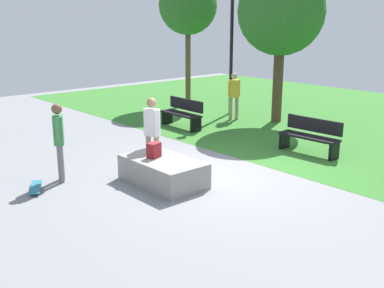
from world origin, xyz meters
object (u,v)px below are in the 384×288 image
Objects in this scene: park_bench_near_path at (310,135)px; tree_broad_elm at (281,13)px; skateboard_by_ledge at (36,187)px; park_bench_far_right at (183,113)px; tree_young_birch at (188,6)px; pedestrian_with_backpack at (234,92)px; backpack_on_ledge at (154,150)px; skater_performing_trick at (59,137)px; skater_watching at (152,129)px; lamp_post at (232,31)px; concrete_ledge at (163,171)px.

tree_broad_elm reaches higher than park_bench_near_path.
park_bench_near_path is at bearing 71.82° from skateboard_by_ledge.
tree_young_birch reaches higher than park_bench_far_right.
skateboard_by_ledge is 11.08m from tree_young_birch.
pedestrian_with_backpack is (-4.18, 1.51, 0.48)m from park_bench_near_path.
park_bench_near_path is 4.47m from park_bench_far_right.
backpack_on_ledge is at bearing -47.21° from park_bench_far_right.
skater_performing_trick is 10.17m from tree_young_birch.
skater_watching is at bearing 78.18° from skateboard_by_ledge.
backpack_on_ledge is 0.06× the size of lamp_post.
concrete_ledge is 1.15× the size of pedestrian_with_backpack.
skater_performing_trick is (-1.57, -1.54, 0.72)m from concrete_ledge.
park_bench_near_path is at bearing -23.84° from lamp_post.
tree_young_birch is 4.57m from tree_broad_elm.
concrete_ledge is 5.25m from park_bench_far_right.
tree_broad_elm is (4.57, -0.01, -0.29)m from tree_young_birch.
backpack_on_ledge is (-0.23, -0.06, 0.43)m from concrete_ledge.
pedestrian_with_backpack is at bearing 160.07° from park_bench_near_path.
pedestrian_with_backpack is (-2.05, 7.99, 0.90)m from skateboard_by_ledge.
pedestrian_with_backpack reaches higher than skateboard_by_ledge.
tree_young_birch is 4.54m from pedestrian_with_backpack.
skater_watching is at bearing -46.42° from tree_young_birch.
skateboard_by_ledge is 6.83m from park_bench_near_path.
skater_performing_trick is at bearing -57.28° from tree_young_birch.
concrete_ledge is at bearing -44.96° from park_bench_far_right.
skater_watching is 9.14m from tree_young_birch.
park_bench_near_path is at bearing -19.93° from pedestrian_with_backpack.
backpack_on_ledge is 6.67m from pedestrian_with_backpack.
skater_watching is 4.23m from park_bench_near_path.
concrete_ledge is at bearing -44.23° from tree_young_birch.
skater_watching is (-0.86, 0.38, 0.72)m from concrete_ledge.
skateboard_by_ledge is at bearing -101.82° from skater_watching.
skater_performing_trick reaches higher than pedestrian_with_backpack.
pedestrian_with_backpack is (3.39, -0.88, -2.89)m from tree_young_birch.
skater_performing_trick is 8.62m from tree_broad_elm.
skater_performing_trick is 8.68m from lamp_post.
tree_young_birch is 2.74m from lamp_post.
pedestrian_with_backpack reaches higher than park_bench_near_path.
lamp_post reaches higher than park_bench_near_path.
tree_broad_elm is 2.99m from pedestrian_with_backpack.
tree_young_birch reaches higher than skater_performing_trick.
skater_watching reaches higher than concrete_ledge.
skateboard_by_ledge is at bearing -84.34° from tree_broad_elm.
tree_broad_elm is at bearing 64.02° from park_bench_far_right.
concrete_ledge is at bearing -56.57° from lamp_post.
tree_broad_elm is (-0.71, 8.19, 2.58)m from skater_performing_trick.
skateboard_by_ledge is at bearing -108.18° from park_bench_near_path.
skater_watching reaches higher than park_bench_near_path.
skater_watching is 5.99m from pedestrian_with_backpack.
concrete_ledge is 0.37× the size of tree_broad_elm.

